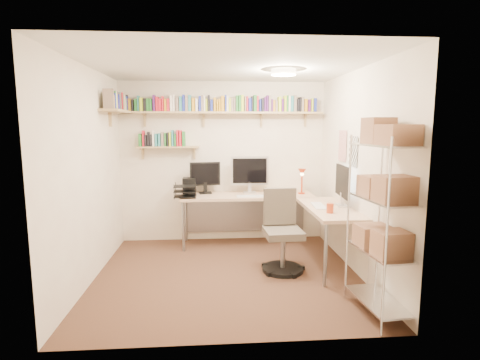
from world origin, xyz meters
The scene contains 6 objects.
ground centered at (0.00, 0.00, 0.00)m, with size 3.20×3.20×0.00m, color #43291D.
room_shell centered at (0.00, 0.00, 1.55)m, with size 3.24×3.04×2.52m.
wall_shelves centered at (-0.42, 1.30, 2.03)m, with size 3.12×1.09×0.80m.
corner_desk centered at (0.50, 0.92, 0.77)m, with size 2.40×1.99×1.36m.
office_chair centered at (0.70, 0.11, 0.43)m, with size 0.54×0.55×1.03m.
wire_rack centered at (1.42, -1.11, 1.18)m, with size 0.43×0.78×1.90m.
Camera 1 is at (-0.17, -4.42, 1.81)m, focal length 28.00 mm.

